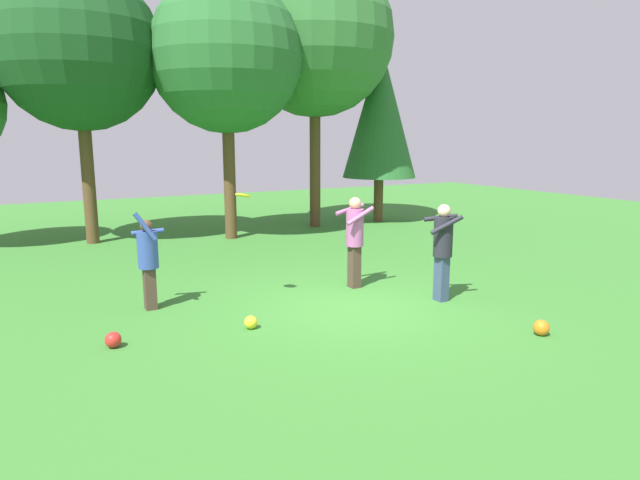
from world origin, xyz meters
name	(u,v)px	position (x,y,z in m)	size (l,w,h in m)	color
ground_plane	(356,307)	(0.00, 0.00, 0.00)	(40.00, 40.00, 0.00)	#387A2D
person_thrower	(148,257)	(-3.15, 1.61, 0.92)	(0.57, 0.59, 1.71)	#4C382D
person_catcher	(443,244)	(1.58, -0.38, 1.05)	(0.74, 0.69, 1.75)	#38476B
person_bystander	(355,234)	(0.67, 1.13, 1.06)	(0.62, 0.49, 1.78)	#4C382D
frisbee	(243,195)	(-1.59, 1.16, 1.93)	(0.37, 0.37, 0.10)	yellow
ball_red	(113,340)	(-3.99, 0.05, 0.11)	(0.23, 0.23, 0.23)	red
ball_yellow	(251,322)	(-2.00, -0.15, 0.10)	(0.21, 0.21, 0.21)	yellow
ball_orange	(541,328)	(1.71, -2.48, 0.12)	(0.23, 0.23, 0.23)	orange
tree_left	(78,49)	(-3.33, 8.54, 5.20)	(4.32, 4.32, 7.38)	brown
tree_far_right	(380,112)	(6.02, 8.14, 3.76)	(2.52, 2.52, 6.03)	brown
tree_center	(226,57)	(0.33, 7.41, 5.11)	(4.24, 4.24, 7.25)	brown
tree_right	(315,37)	(3.54, 8.19, 6.01)	(4.98, 4.98, 8.52)	brown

